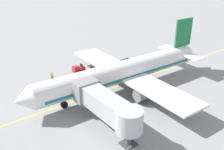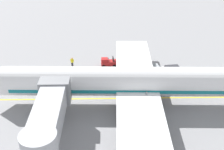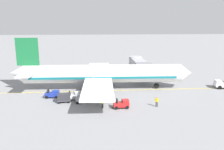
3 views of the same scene
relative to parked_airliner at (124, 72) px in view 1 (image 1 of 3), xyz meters
The scene contains 11 objects.
ground_plane 3.50m from the parked_airliner, 31.44° to the left, with size 400.00×400.00×0.00m, color gray.
gate_lead_in_line 3.49m from the parked_airliner, 31.44° to the left, with size 0.24×80.00×0.01m, color gold.
parked_airliner is the anchor object (origin of this frame).
jet_bridge 11.87m from the parked_airliner, 129.65° to the left, with size 12.24×3.50×4.98m.
baggage_tug_lead 11.63m from the parked_airliner, 14.19° to the left, with size 1.40×2.56×1.62m.
baggage_tug_trailing 8.52m from the parked_airliner, 40.03° to the right, with size 1.88×2.74×1.62m.
baggage_tug_spare 10.78m from the parked_airliner, 62.30° to the right, with size 1.54×2.62×1.62m.
baggage_cart_front 9.11m from the parked_airliner, 25.52° to the right, with size 1.56×2.96×1.58m.
baggage_cart_second_in_train 10.48m from the parked_airliner, 42.24° to the right, with size 1.56×2.96×1.58m.
ground_crew_wing_walker 11.11m from the parked_airliner, ahead, with size 0.63×0.51×1.69m.
ground_crew_loader 14.03m from the parked_airliner, 38.45° to the left, with size 0.39×0.69×1.69m.
Camera 1 is at (-32.06, 25.09, 20.75)m, focal length 40.61 mm.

